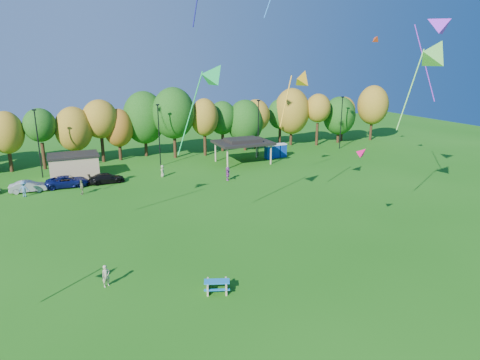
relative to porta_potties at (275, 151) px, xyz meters
name	(u,v)px	position (x,y,z in m)	size (l,w,h in m)	color
ground	(275,308)	(-20.24, -38.19, -1.10)	(160.00, 160.00, 0.00)	#19600F
tree_line	(131,122)	(-21.27, 7.33, 4.82)	(93.57, 10.55, 11.15)	black
lamp_posts	(159,133)	(-18.24, 1.81, 3.80)	(64.50, 0.25, 9.09)	black
utility_building	(74,166)	(-30.24, -0.19, 0.54)	(6.30, 4.30, 3.25)	tan
pavilion	(243,142)	(-6.24, -1.19, 2.13)	(8.20, 6.20, 3.77)	tan
porta_potties	(275,151)	(0.00, 0.00, 0.00)	(3.75, 1.55, 2.18)	#0B3298
picnic_table	(217,285)	(-22.92, -34.76, -0.66)	(2.12, 1.95, 0.75)	tan
kite_flyer	(106,276)	(-29.79, -31.11, -0.30)	(0.58, 0.38, 1.60)	tan
car_b	(28,186)	(-35.70, -4.63, -0.42)	(1.44, 4.14, 1.36)	#99989D
car_c	(68,181)	(-31.30, -4.28, -0.39)	(2.34, 5.07, 1.41)	#0D1451
car_d	(107,178)	(-26.66, -4.45, -0.46)	(1.80, 4.43, 1.28)	black
far_person_0	(228,174)	(-11.98, -9.32, -0.20)	(1.67, 0.53, 1.80)	#A5449E
far_person_1	(82,187)	(-29.89, -8.14, -0.24)	(1.01, 0.42, 1.72)	#738551
far_person_2	(24,189)	(-36.03, -6.44, -0.18)	(1.19, 0.68, 1.84)	teal
far_person_4	(162,171)	(-19.39, -4.25, -0.29)	(0.78, 0.51, 1.61)	#92A06D
kite_1	(303,77)	(-10.35, -24.25, 12.58)	(3.43, 2.32, 5.63)	#FFAF1A
kite_5	(436,24)	(1.92, -27.56, 17.35)	(3.64, 4.91, 8.72)	#9828DA
kite_7	(363,152)	(-10.41, -33.56, 7.34)	(1.23, 1.31, 1.04)	#CD0B55
kite_12	(215,74)	(-19.79, -26.41, 13.10)	(4.67, 2.18, 7.68)	green
kite_14	(376,38)	(9.50, -10.49, 16.90)	(1.34, 1.57, 1.36)	red
kite_15	(436,51)	(-2.18, -31.76, 14.85)	(5.09, 2.82, 8.07)	#6DDB4D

